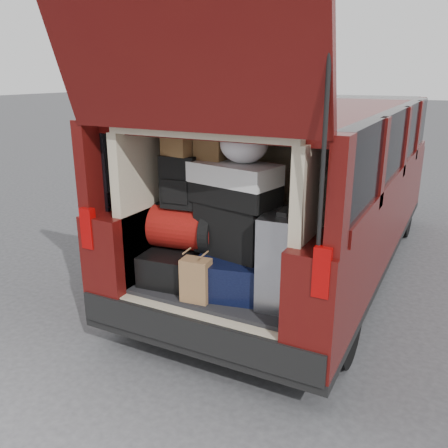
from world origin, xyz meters
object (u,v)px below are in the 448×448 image
Objects in this scene: black_hardshell at (179,263)px; twotone_duffel at (233,183)px; backpack at (180,182)px; black_soft_case at (235,229)px; red_duffel at (185,228)px; kraft_bag at (196,280)px; navy_hardshell at (235,271)px; silver_roller at (283,259)px.

black_hardshell is 0.91× the size of twotone_duffel.
black_soft_case is at bearing -3.18° from backpack.
red_duffel is 0.56m from twotone_duffel.
black_hardshell is at bearing 133.40° from kraft_bag.
red_duffel is at bearing 166.05° from navy_hardshell.
navy_hardshell is 0.95× the size of twotone_duffel.
kraft_bag is 0.79× the size of backpack.
black_hardshell is 0.58m from black_soft_case.
navy_hardshell is 0.66m from twotone_duffel.
silver_roller reaches higher than kraft_bag.
silver_roller reaches higher than navy_hardshell.
kraft_bag is at bearing -52.41° from backpack.
silver_roller is 0.84m from red_duffel.
twotone_duffel is (0.40, 0.01, 0.39)m from red_duffel.
silver_roller is at bearing -10.55° from backpack.
navy_hardshell is 0.33m from black_soft_case.
red_duffel is at bearing -166.90° from twotone_duffel.
silver_roller is 1.01× the size of twotone_duffel.
black_soft_case is at bearing -6.10° from red_duffel.
backpack is at bearing 168.56° from navy_hardshell.
silver_roller is at bearing -7.30° from black_hardshell.
red_duffel is at bearing -168.14° from black_soft_case.
navy_hardshell is 1.96× the size of kraft_bag.
twotone_duffel is at bearing -169.44° from black_soft_case.
silver_roller is 0.64m from twotone_duffel.
red_duffel is at bearing 125.16° from kraft_bag.
twotone_duffel reaches higher than black_hardshell.
black_soft_case is (0.42, 0.01, 0.05)m from red_duffel.
twotone_duffel reaches higher than black_soft_case.
backpack is at bearing -165.73° from black_soft_case.
kraft_bag is at bearing -160.13° from silver_roller.
red_duffel is 0.97× the size of black_soft_case.
silver_roller reaches higher than black_soft_case.
twotone_duffel is at bearing 163.92° from silver_roller.
black_hardshell is at bearing 171.68° from navy_hardshell.
kraft_bag is at bearing -46.53° from black_hardshell.
red_duffel is 0.80× the size of twotone_duffel.
backpack reaches higher than black_hardshell.
black_soft_case is at bearing 11.74° from twotone_duffel.
black_hardshell is at bearing -140.76° from red_duffel.
black_hardshell is 1.50× the size of backpack.
twotone_duffel reaches higher than navy_hardshell.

